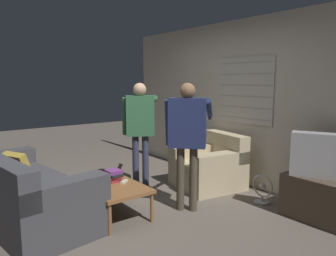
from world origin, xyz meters
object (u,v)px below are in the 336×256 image
object	(u,v)px
coffee_table	(111,187)
spare_remote	(124,182)
armchair_beige	(210,166)
soda_can	(106,189)
tv	(328,156)
person_right_standing	(187,131)
book_stack	(113,175)
person_left_standing	(140,122)
couch_blue	(22,194)
floor_fan	(262,189)

from	to	relation	value
coffee_table	spare_remote	distance (m)	0.17
armchair_beige	soda_can	bearing A→B (deg)	109.67
armchair_beige	tv	size ratio (longest dim) A/B	1.27
coffee_table	soda_can	size ratio (longest dim) A/B	8.25
soda_can	spare_remote	size ratio (longest dim) A/B	0.96
person_right_standing	book_stack	size ratio (longest dim) A/B	7.12
coffee_table	person_left_standing	world-z (taller)	person_left_standing
person_left_standing	couch_blue	bearing A→B (deg)	-144.05
spare_remote	floor_fan	xyz separation A→B (m)	(0.84, 1.62, -0.21)
spare_remote	floor_fan	bearing A→B (deg)	29.46
tv	floor_fan	world-z (taller)	tv
person_right_standing	book_stack	distance (m)	1.07
coffee_table	soda_can	distance (m)	0.40
coffee_table	floor_fan	size ratio (longest dim) A/B	2.66
couch_blue	tv	xyz separation A→B (m)	(2.16, 2.79, 0.45)
book_stack	floor_fan	world-z (taller)	book_stack
couch_blue	soda_can	world-z (taller)	couch_blue
person_right_standing	soda_can	size ratio (longest dim) A/B	12.69
armchair_beige	book_stack	distance (m)	1.64
book_stack	tv	bearing A→B (deg)	46.17
armchair_beige	person_left_standing	bearing A→B (deg)	61.94
armchair_beige	floor_fan	world-z (taller)	armchair_beige
couch_blue	coffee_table	bearing A→B (deg)	53.49
couch_blue	floor_fan	size ratio (longest dim) A/B	5.57
armchair_beige	spare_remote	world-z (taller)	armchair_beige
soda_can	couch_blue	bearing A→B (deg)	-140.35
coffee_table	person_left_standing	distance (m)	1.28
person_left_standing	soda_can	world-z (taller)	person_left_standing
couch_blue	floor_fan	xyz separation A→B (m)	(1.38, 2.67, -0.13)
coffee_table	spare_remote	bearing A→B (deg)	72.17
person_left_standing	person_right_standing	bearing A→B (deg)	-62.02
armchair_beige	book_stack	size ratio (longest dim) A/B	4.56
spare_remote	floor_fan	size ratio (longest dim) A/B	0.33
person_right_standing	soda_can	bearing A→B (deg)	-139.34
spare_remote	book_stack	bearing A→B (deg)	177.94
book_stack	soda_can	size ratio (longest dim) A/B	1.78
soda_can	floor_fan	bearing A→B (deg)	73.99
coffee_table	person_right_standing	world-z (taller)	person_right_standing
book_stack	spare_remote	distance (m)	0.16
floor_fan	book_stack	bearing A→B (deg)	-119.57
couch_blue	armchair_beige	world-z (taller)	couch_blue
couch_blue	soda_can	xyz separation A→B (m)	(0.81, 0.67, 0.13)
couch_blue	floor_fan	world-z (taller)	couch_blue
coffee_table	spare_remote	size ratio (longest dim) A/B	7.96
coffee_table	soda_can	xyz separation A→B (m)	(0.31, -0.22, 0.10)
coffee_table	book_stack	size ratio (longest dim) A/B	4.63
person_right_standing	floor_fan	size ratio (longest dim) A/B	4.09
floor_fan	coffee_table	bearing A→B (deg)	-116.49
armchair_beige	person_left_standing	size ratio (longest dim) A/B	0.64
coffee_table	book_stack	world-z (taller)	book_stack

